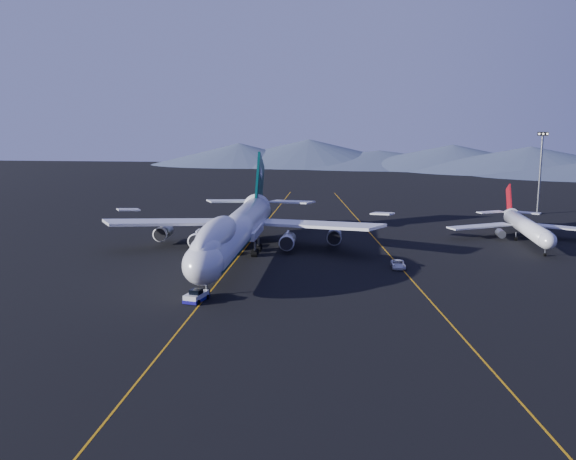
# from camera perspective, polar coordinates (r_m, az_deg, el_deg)

# --- Properties ---
(ground) EXTENTS (500.00, 500.00, 0.00)m
(ground) POSITION_cam_1_polar(r_m,az_deg,el_deg) (128.23, -4.57, -2.55)
(ground) COLOR black
(ground) RESTS_ON ground
(taxiway_line_main) EXTENTS (0.25, 220.00, 0.01)m
(taxiway_line_main) POSITION_cam_1_polar(r_m,az_deg,el_deg) (128.23, -4.57, -2.55)
(taxiway_line_main) COLOR orange
(taxiway_line_main) RESTS_ON ground
(taxiway_line_side) EXTENTS (28.08, 198.09, 0.01)m
(taxiway_line_side) POSITION_cam_1_polar(r_m,az_deg,el_deg) (136.13, 8.73, -1.88)
(taxiway_line_side) COLOR orange
(taxiway_line_side) RESTS_ON ground
(boeing_747) EXTENTS (59.62, 72.43, 19.37)m
(boeing_747) POSITION_cam_1_polar(r_m,az_deg,el_deg) (127.09, -4.61, 0.00)
(boeing_747) COLOR silver
(boeing_747) RESTS_ON ground
(pushback_tug) EXTENTS (3.53, 5.11, 2.04)m
(pushback_tug) POSITION_cam_1_polar(r_m,az_deg,el_deg) (100.35, -8.16, -5.92)
(pushback_tug) COLOR silver
(pushback_tug) RESTS_ON ground
(second_jet) EXTENTS (34.90, 39.43, 11.22)m
(second_jet) POSITION_cam_1_polar(r_m,az_deg,el_deg) (154.34, 20.36, 0.31)
(second_jet) COLOR silver
(second_jet) RESTS_ON ground
(service_van) EXTENTS (2.64, 5.41, 1.48)m
(service_van) POSITION_cam_1_polar(r_m,az_deg,el_deg) (121.72, 9.77, -3.02)
(service_van) COLOR silver
(service_van) RESTS_ON ground
(floodlight_mast) EXTENTS (2.88, 2.16, 23.35)m
(floodlight_mast) POSITION_cam_1_polar(r_m,az_deg,el_deg) (196.64, 21.50, 4.76)
(floodlight_mast) COLOR black
(floodlight_mast) RESTS_ON ground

